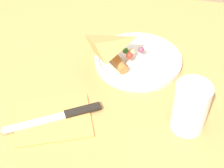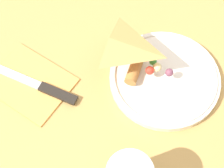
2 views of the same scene
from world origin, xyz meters
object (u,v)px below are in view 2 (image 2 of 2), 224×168
dining_table (133,89)px  butter_knife (34,83)px  napkin_folded (30,82)px  plate_pizza (163,77)px

dining_table → butter_knife: 0.24m
dining_table → napkin_folded: napkin_folded is taller
plate_pizza → butter_knife: 0.26m
plate_pizza → napkin_folded: (0.15, 0.23, -0.01)m
plate_pizza → butter_knife: size_ratio=1.14×
plate_pizza → butter_knife: (0.14, 0.22, -0.01)m
napkin_folded → dining_table: bearing=-113.3°
dining_table → napkin_folded: 0.25m
dining_table → plate_pizza: (-0.06, -0.03, 0.12)m
dining_table → napkin_folded: (0.09, 0.21, 0.11)m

